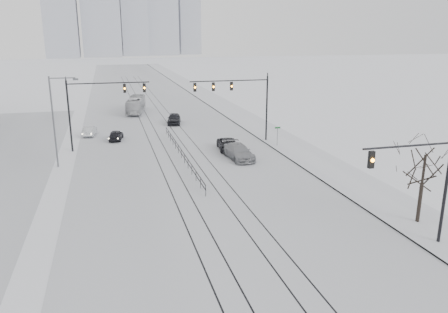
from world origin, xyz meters
The scene contains 18 objects.
road centered at (0.00, 60.00, 0.01)m, with size 22.00×260.00×0.02m, color silver.
sidewalk_east centered at (13.50, 60.00, 0.08)m, with size 5.00×260.00×0.16m, color silver.
curb centered at (11.05, 60.00, 0.06)m, with size 0.10×260.00×0.12m, color gray.
tram_rails centered at (0.00, 40.00, 0.02)m, with size 5.30×180.00×0.01m.
skyline centered at (5.02, 273.63, 30.65)m, with size 96.00×48.00×72.00m.
traffic_mast_near centered at (10.79, 6.00, 4.56)m, with size 6.10×0.37×7.00m.
traffic_mast_ne centered at (8.15, 34.99, 5.76)m, with size 9.60×0.37×8.00m.
traffic_mast_nw centered at (-8.52, 36.00, 5.57)m, with size 9.10×0.37×8.00m.
street_light_west centered at (-12.20, 30.00, 5.21)m, with size 2.73×0.25×9.00m.
bare_tree centered at (13.20, 9.00, 4.49)m, with size 4.40×4.40×6.10m.
median_fence centered at (0.00, 30.00, 0.53)m, with size 0.06×24.00×1.00m.
street_sign centered at (11.80, 32.00, 1.61)m, with size 0.70×0.06×2.40m.
sedan_sb_inner centered at (-6.55, 40.36, 0.64)m, with size 1.51×3.75×1.28m, color black.
sedan_sb_outer centered at (-9.80, 43.86, 0.62)m, with size 1.32×3.77×1.24m, color silver.
sedan_nb_front centered at (5.75, 31.87, 0.65)m, with size 2.17×4.70×1.31m, color black.
sedan_nb_right centered at (5.85, 28.10, 0.79)m, with size 2.20×5.42×1.57m, color gray.
sedan_nb_far centered at (2.10, 48.91, 0.78)m, with size 1.84×4.58×1.56m, color black.
box_truck centered at (-2.66, 60.23, 1.35)m, with size 2.26×9.67×2.69m, color #B8B9BD.
Camera 1 is at (-7.21, -14.81, 12.76)m, focal length 35.00 mm.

